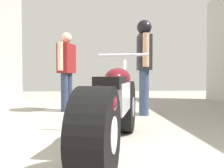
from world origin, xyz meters
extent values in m
plane|color=#9E998E|center=(0.00, 3.11, 0.00)|extent=(14.94, 14.94, 0.00)
cylinder|color=black|center=(-0.31, 2.39, 0.33)|extent=(0.40, 0.70, 0.66)
cylinder|color=silver|center=(-0.31, 2.39, 0.33)|extent=(0.31, 0.31, 0.25)
cylinder|color=black|center=(-0.68, 0.94, 0.33)|extent=(0.40, 0.70, 0.66)
cylinder|color=silver|center=(-0.68, 0.94, 0.33)|extent=(0.31, 0.31, 0.25)
cube|color=silver|center=(-0.49, 1.66, 0.52)|extent=(0.40, 0.70, 0.29)
ellipsoid|color=#5B0F19|center=(-0.44, 1.88, 0.70)|extent=(0.39, 0.59, 0.23)
cube|color=black|center=(-0.54, 1.48, 0.67)|extent=(0.34, 0.54, 0.10)
ellipsoid|color=#5B0F19|center=(-0.67, 0.99, 0.54)|extent=(0.37, 0.51, 0.25)
cylinder|color=silver|center=(-0.32, 2.35, 0.64)|extent=(0.11, 0.26, 0.60)
cylinder|color=silver|center=(-0.33, 2.31, 0.99)|extent=(0.63, 0.20, 0.04)
cylinder|color=silver|center=(-0.71, 1.40, 0.23)|extent=(0.23, 0.57, 0.09)
cylinder|color=#2D3851|center=(-1.23, 4.42, 0.39)|extent=(0.19, 0.19, 0.78)
cylinder|color=#2D3851|center=(-1.29, 4.24, 0.39)|extent=(0.19, 0.19, 0.78)
cube|color=maroon|center=(-1.26, 4.33, 1.08)|extent=(0.37, 0.49, 0.60)
cylinder|color=beige|center=(-1.17, 4.58, 1.11)|extent=(0.14, 0.14, 0.55)
cylinder|color=beige|center=(-1.35, 4.08, 1.11)|extent=(0.14, 0.14, 0.55)
sphere|color=beige|center=(-1.26, 4.33, 1.51)|extent=(0.22, 0.22, 0.22)
cylinder|color=#384766|center=(0.23, 3.64, 0.42)|extent=(0.18, 0.18, 0.83)
cylinder|color=#384766|center=(0.25, 3.85, 0.42)|extent=(0.18, 0.18, 0.83)
cube|color=#2D2D33|center=(0.24, 3.75, 1.15)|extent=(0.29, 0.48, 0.64)
cylinder|color=tan|center=(0.21, 3.46, 1.18)|extent=(0.12, 0.12, 0.59)
cylinder|color=tan|center=(0.27, 4.03, 1.18)|extent=(0.12, 0.12, 0.59)
sphere|color=black|center=(0.24, 3.75, 1.61)|extent=(0.23, 0.23, 0.23)
sphere|color=black|center=(0.24, 3.75, 1.63)|extent=(0.27, 0.27, 0.27)
camera|label=1|loc=(-0.70, -0.69, 0.73)|focal=38.48mm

